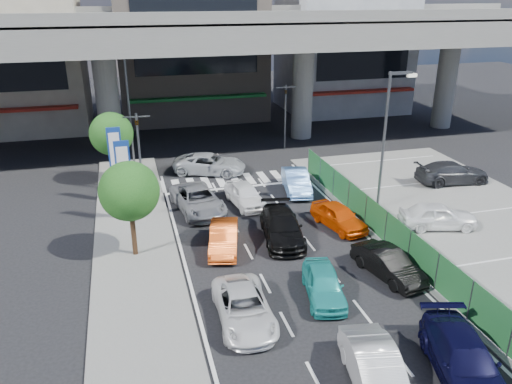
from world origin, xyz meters
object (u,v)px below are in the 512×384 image
object	(u,v)px
street_lamp_left	(131,101)
hatch_black_mid_right	(388,264)
signboard_far	(116,154)
parked_sedan_dgrey	(452,173)
street_lamp_right	(388,131)
kei_truck_front_right	(296,181)
tree_far	(111,134)
signboard_near	(124,170)
traffic_light_left	(138,134)
sedan_white_front_mid	(245,195)
traffic_light_right	(286,101)
parked_sedan_white	(438,216)
minivan_navy_back	(464,360)
tree_near	(129,191)
hatch_white_back_mid	(376,371)
sedan_black_mid	(282,227)
wagon_silver_front_left	(198,200)
traffic_cone	(386,218)
taxi_orange_left	(224,238)
sedan_white_mid_left	(244,308)
taxi_orange_right	(339,216)
taxi_teal_mid	(324,284)

from	to	relation	value
street_lamp_left	hatch_black_mid_right	bearing A→B (deg)	-61.55
signboard_far	parked_sedan_dgrey	xyz separation A→B (m)	(21.41, -2.38, -2.30)
street_lamp_right	hatch_black_mid_right	distance (m)	8.65
kei_truck_front_right	tree_far	bearing A→B (deg)	168.30
street_lamp_left	signboard_near	size ratio (longest dim) A/B	1.70
traffic_light_left	sedan_white_front_mid	world-z (taller)	traffic_light_left
traffic_light_right	sedan_white_front_mid	distance (m)	12.31
traffic_light_left	parked_sedan_white	distance (m)	17.92
street_lamp_right	kei_truck_front_right	size ratio (longest dim) A/B	1.91
hatch_black_mid_right	sedan_white_front_mid	bearing A→B (deg)	101.66
minivan_navy_back	tree_near	bearing A→B (deg)	147.17
hatch_white_back_mid	parked_sedan_white	distance (m)	13.16
street_lamp_right	street_lamp_left	world-z (taller)	same
street_lamp_right	traffic_light_right	bearing A→B (deg)	97.34
street_lamp_right	signboard_far	bearing A→B (deg)	161.32
sedan_black_mid	wagon_silver_front_left	distance (m)	5.93
wagon_silver_front_left	traffic_cone	world-z (taller)	wagon_silver_front_left
taxi_orange_left	sedan_black_mid	size ratio (longest dim) A/B	0.81
taxi_orange_left	parked_sedan_white	xyz separation A→B (m)	(11.61, -0.68, 0.12)
signboard_near	hatch_black_mid_right	bearing A→B (deg)	-38.57
hatch_white_back_mid	sedan_white_mid_left	bearing A→B (deg)	134.44
street_lamp_left	hatch_white_back_mid	bearing A→B (deg)	-75.53
hatch_black_mid_right	taxi_orange_right	xyz separation A→B (m)	(-0.07, 5.24, 0.01)
street_lamp_right	tree_near	xyz separation A→B (m)	(-14.17, -2.00, -1.38)
wagon_silver_front_left	parked_sedan_dgrey	bearing A→B (deg)	-8.76
signboard_near	minivan_navy_back	size ratio (longest dim) A/B	0.99
sedan_white_front_mid	taxi_teal_mid	bearing A→B (deg)	-93.48
minivan_navy_back	signboard_near	bearing A→B (deg)	139.24
taxi_orange_right	sedan_white_front_mid	distance (m)	5.98
hatch_white_back_mid	taxi_orange_left	distance (m)	10.85
traffic_light_left	tree_far	world-z (taller)	traffic_light_left
hatch_black_mid_right	parked_sedan_dgrey	world-z (taller)	parked_sedan_dgrey
taxi_teal_mid	parked_sedan_white	bearing A→B (deg)	39.74
wagon_silver_front_left	parked_sedan_dgrey	xyz separation A→B (m)	(17.04, 0.06, 0.08)
taxi_orange_left	parked_sedan_dgrey	world-z (taller)	parked_sedan_dgrey
taxi_orange_right	traffic_cone	bearing A→B (deg)	-22.67
sedan_white_mid_left	taxi_teal_mid	bearing A→B (deg)	13.42
taxi_teal_mid	tree_near	bearing A→B (deg)	154.54
taxi_teal_mid	sedan_black_mid	distance (m)	5.50
tree_far	parked_sedan_white	size ratio (longest dim) A/B	1.18
sedan_white_front_mid	traffic_cone	size ratio (longest dim) A/B	5.65
tree_far	hatch_white_back_mid	world-z (taller)	tree_far
tree_far	taxi_orange_left	bearing A→B (deg)	-65.05
parked_sedan_dgrey	sedan_white_mid_left	bearing A→B (deg)	127.93
hatch_black_mid_right	kei_truck_front_right	xyz separation A→B (m)	(-0.56, 10.79, 0.06)
signboard_near	wagon_silver_front_left	size ratio (longest dim) A/B	0.95
traffic_light_left	traffic_cone	size ratio (longest dim) A/B	7.54
taxi_orange_right	minivan_navy_back	bearing A→B (deg)	-106.65
traffic_light_right	street_lamp_right	bearing A→B (deg)	-82.66
signboard_near	street_lamp_left	bearing A→B (deg)	85.01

